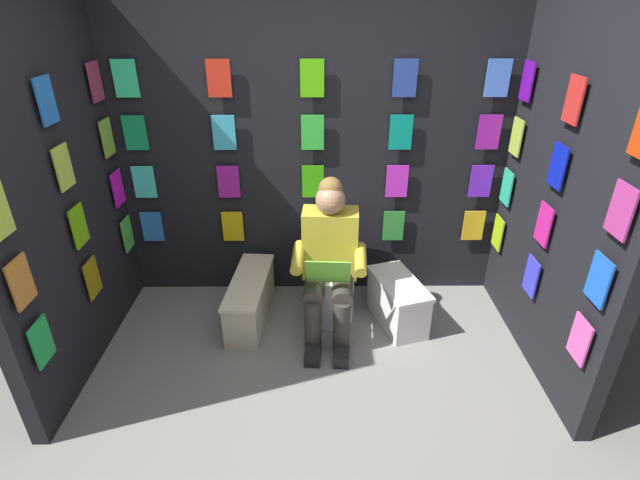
{
  "coord_description": "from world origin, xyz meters",
  "views": [
    {
      "loc": [
        -0.03,
        1.87,
        2.29
      ],
      "look_at": [
        -0.05,
        -0.91,
        0.85
      ],
      "focal_mm": 26.46,
      "sensor_mm": 36.0,
      "label": 1
    }
  ],
  "objects_px": {
    "comic_longbox_far": "(398,302)",
    "person_reading": "(329,261)",
    "toilet": "(330,277)",
    "comic_longbox_near": "(250,299)"
  },
  "relations": [
    {
      "from": "toilet",
      "to": "person_reading",
      "type": "distance_m",
      "value": 0.35
    },
    {
      "from": "comic_longbox_far",
      "to": "person_reading",
      "type": "bearing_deg",
      "value": -8.35
    },
    {
      "from": "person_reading",
      "to": "comic_longbox_near",
      "type": "bearing_deg",
      "value": -8.23
    },
    {
      "from": "comic_longbox_near",
      "to": "person_reading",
      "type": "bearing_deg",
      "value": 172.68
    },
    {
      "from": "person_reading",
      "to": "comic_longbox_far",
      "type": "xyz_separation_m",
      "value": [
        -0.53,
        -0.08,
        -0.41
      ]
    },
    {
      "from": "toilet",
      "to": "comic_longbox_near",
      "type": "distance_m",
      "value": 0.65
    },
    {
      "from": "person_reading",
      "to": "toilet",
      "type": "bearing_deg",
      "value": -89.52
    },
    {
      "from": "toilet",
      "to": "person_reading",
      "type": "relative_size",
      "value": 0.65
    },
    {
      "from": "person_reading",
      "to": "comic_longbox_near",
      "type": "height_order",
      "value": "person_reading"
    },
    {
      "from": "comic_longbox_near",
      "to": "comic_longbox_far",
      "type": "xyz_separation_m",
      "value": [
        -1.15,
        0.05,
        0.0
      ]
    }
  ]
}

